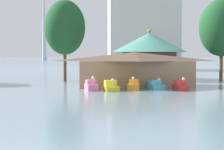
{
  "coord_description": "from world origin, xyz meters",
  "views": [
    {
      "loc": [
        3.92,
        -14.93,
        4.29
      ],
      "look_at": [
        5.88,
        16.07,
        2.67
      ],
      "focal_mm": 59.89,
      "sensor_mm": 36.0,
      "label": 1
    }
  ],
  "objects_px": {
    "background_building_block": "(143,28)",
    "pedal_boat_cyan": "(156,86)",
    "shoreline_tree_right": "(222,28)",
    "pedal_boat_red": "(180,86)",
    "boathouse": "(135,68)",
    "pedal_boat_orange": "(134,85)",
    "pedal_boat_pink": "(91,86)",
    "pedal_boat_yellow": "(111,87)",
    "distant_broadcast_tower": "(44,5)",
    "green_roof_pavilion": "(149,52)",
    "shoreline_tree_mid": "(65,27)"
  },
  "relations": [
    {
      "from": "pedal_boat_yellow",
      "to": "green_roof_pavilion",
      "type": "relative_size",
      "value": 0.21
    },
    {
      "from": "distant_broadcast_tower",
      "to": "boathouse",
      "type": "bearing_deg",
      "value": -81.09
    },
    {
      "from": "green_roof_pavilion",
      "to": "background_building_block",
      "type": "distance_m",
      "value": 48.45
    },
    {
      "from": "pedal_boat_orange",
      "to": "green_roof_pavilion",
      "type": "height_order",
      "value": "green_roof_pavilion"
    },
    {
      "from": "green_roof_pavilion",
      "to": "shoreline_tree_mid",
      "type": "height_order",
      "value": "shoreline_tree_mid"
    },
    {
      "from": "shoreline_tree_right",
      "to": "distant_broadcast_tower",
      "type": "distance_m",
      "value": 312.04
    },
    {
      "from": "boathouse",
      "to": "pedal_boat_cyan",
      "type": "bearing_deg",
      "value": -68.57
    },
    {
      "from": "pedal_boat_yellow",
      "to": "distant_broadcast_tower",
      "type": "bearing_deg",
      "value": 178.76
    },
    {
      "from": "pedal_boat_cyan",
      "to": "boathouse",
      "type": "relative_size",
      "value": 0.16
    },
    {
      "from": "pedal_boat_red",
      "to": "distant_broadcast_tower",
      "type": "distance_m",
      "value": 326.81
    },
    {
      "from": "pedal_boat_pink",
      "to": "shoreline_tree_mid",
      "type": "distance_m",
      "value": 18.7
    },
    {
      "from": "pedal_boat_yellow",
      "to": "green_roof_pavilion",
      "type": "height_order",
      "value": "green_roof_pavilion"
    },
    {
      "from": "green_roof_pavilion",
      "to": "distant_broadcast_tower",
      "type": "bearing_deg",
      "value": 100.21
    },
    {
      "from": "pedal_boat_yellow",
      "to": "pedal_boat_cyan",
      "type": "height_order",
      "value": "pedal_boat_yellow"
    },
    {
      "from": "background_building_block",
      "to": "green_roof_pavilion",
      "type": "bearing_deg",
      "value": -96.84
    },
    {
      "from": "green_roof_pavilion",
      "to": "distant_broadcast_tower",
      "type": "height_order",
      "value": "distant_broadcast_tower"
    },
    {
      "from": "pedal_boat_cyan",
      "to": "shoreline_tree_mid",
      "type": "bearing_deg",
      "value": -157.02
    },
    {
      "from": "pedal_boat_cyan",
      "to": "pedal_boat_red",
      "type": "xyz_separation_m",
      "value": [
        2.92,
        -1.14,
        0.04
      ]
    },
    {
      "from": "background_building_block",
      "to": "pedal_boat_cyan",
      "type": "bearing_deg",
      "value": -96.9
    },
    {
      "from": "boathouse",
      "to": "background_building_block",
      "type": "distance_m",
      "value": 64.15
    },
    {
      "from": "pedal_boat_orange",
      "to": "pedal_boat_cyan",
      "type": "height_order",
      "value": "pedal_boat_orange"
    },
    {
      "from": "pedal_boat_orange",
      "to": "background_building_block",
      "type": "distance_m",
      "value": 70.08
    },
    {
      "from": "shoreline_tree_mid",
      "to": "shoreline_tree_right",
      "type": "height_order",
      "value": "shoreline_tree_right"
    },
    {
      "from": "pedal_boat_pink",
      "to": "pedal_boat_orange",
      "type": "xyz_separation_m",
      "value": [
        5.33,
        0.36,
        -0.0
      ]
    },
    {
      "from": "pedal_boat_pink",
      "to": "pedal_boat_orange",
      "type": "height_order",
      "value": "pedal_boat_pink"
    },
    {
      "from": "boathouse",
      "to": "background_building_block",
      "type": "bearing_deg",
      "value": 80.71
    },
    {
      "from": "pedal_boat_orange",
      "to": "shoreline_tree_right",
      "type": "xyz_separation_m",
      "value": [
        16.68,
        15.32,
        8.44
      ]
    },
    {
      "from": "boathouse",
      "to": "green_roof_pavilion",
      "type": "distance_m",
      "value": 15.88
    },
    {
      "from": "pedal_boat_yellow",
      "to": "boathouse",
      "type": "bearing_deg",
      "value": 140.95
    },
    {
      "from": "distant_broadcast_tower",
      "to": "pedal_boat_pink",
      "type": "bearing_deg",
      "value": -82.33
    },
    {
      "from": "boathouse",
      "to": "pedal_boat_orange",
      "type": "bearing_deg",
      "value": -98.03
    },
    {
      "from": "shoreline_tree_mid",
      "to": "pedal_boat_pink",
      "type": "bearing_deg",
      "value": -75.34
    },
    {
      "from": "shoreline_tree_right",
      "to": "pedal_boat_red",
      "type": "bearing_deg",
      "value": -124.35
    },
    {
      "from": "pedal_boat_yellow",
      "to": "pedal_boat_red",
      "type": "relative_size",
      "value": 1.01
    },
    {
      "from": "distant_broadcast_tower",
      "to": "pedal_boat_red",
      "type": "bearing_deg",
      "value": -80.39
    },
    {
      "from": "distant_broadcast_tower",
      "to": "green_roof_pavilion",
      "type": "bearing_deg",
      "value": -79.79
    },
    {
      "from": "pedal_boat_orange",
      "to": "green_roof_pavilion",
      "type": "relative_size",
      "value": 0.21
    },
    {
      "from": "pedal_boat_pink",
      "to": "shoreline_tree_right",
      "type": "distance_m",
      "value": 28.31
    },
    {
      "from": "pedal_boat_red",
      "to": "distant_broadcast_tower",
      "type": "relative_size",
      "value": 0.02
    },
    {
      "from": "pedal_boat_pink",
      "to": "shoreline_tree_right",
      "type": "bearing_deg",
      "value": 112.34
    },
    {
      "from": "pedal_boat_cyan",
      "to": "pedal_boat_red",
      "type": "bearing_deg",
      "value": 52.69
    },
    {
      "from": "pedal_boat_cyan",
      "to": "background_building_block",
      "type": "relative_size",
      "value": 0.1
    },
    {
      "from": "pedal_boat_cyan",
      "to": "pedal_boat_pink",
      "type": "bearing_deg",
      "value": -100.17
    },
    {
      "from": "pedal_boat_orange",
      "to": "distant_broadcast_tower",
      "type": "bearing_deg",
      "value": -159.94
    },
    {
      "from": "pedal_boat_cyan",
      "to": "shoreline_tree_right",
      "type": "relative_size",
      "value": 0.19
    },
    {
      "from": "boathouse",
      "to": "pedal_boat_yellow",
      "type": "bearing_deg",
      "value": -119.74
    },
    {
      "from": "green_roof_pavilion",
      "to": "shoreline_tree_right",
      "type": "bearing_deg",
      "value": -25.21
    },
    {
      "from": "green_roof_pavilion",
      "to": "shoreline_tree_right",
      "type": "xyz_separation_m",
      "value": [
        11.36,
        -5.35,
        4.12
      ]
    },
    {
      "from": "shoreline_tree_right",
      "to": "pedal_boat_orange",
      "type": "bearing_deg",
      "value": -137.44
    },
    {
      "from": "pedal_boat_yellow",
      "to": "green_roof_pavilion",
      "type": "distance_m",
      "value": 23.54
    }
  ]
}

